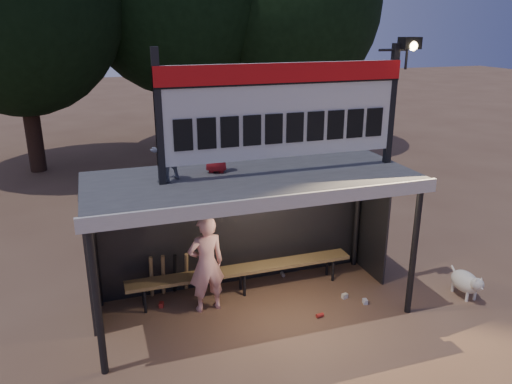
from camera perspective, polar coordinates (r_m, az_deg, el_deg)
ground at (r=8.54m, az=-0.44°, el=-13.14°), size 80.00×80.00×0.00m
player at (r=8.16m, az=-5.71°, el=-8.20°), size 0.64×0.46×1.65m
child_a at (r=7.30m, az=-10.51°, el=4.77°), size 0.57×0.55×0.93m
child_b at (r=7.66m, az=-4.62°, el=5.37°), size 0.49×0.41×0.86m
dugout_shelter at (r=7.95m, az=-1.01°, el=-0.86°), size 5.10×2.08×2.32m
scoreboard_assembly at (r=7.53m, az=3.62°, el=9.64°), size 4.10×0.27×1.99m
bench at (r=8.78m, az=-1.57°, el=-8.94°), size 4.00×0.35×0.48m
tree_right at (r=18.86m, az=4.44°, el=20.72°), size 6.08×6.08×8.72m
dog at (r=9.45m, az=22.93°, el=-9.46°), size 0.36×0.81×0.49m
bats at (r=8.79m, az=-9.90°, el=-9.23°), size 0.68×0.35×0.84m
litter at (r=8.78m, az=4.43°, el=-11.96°), size 3.39×1.58×0.08m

